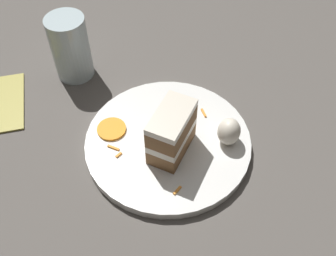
{
  "coord_description": "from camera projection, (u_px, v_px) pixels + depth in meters",
  "views": [
    {
      "loc": [
        0.46,
        0.17,
        0.61
      ],
      "look_at": [
        0.05,
        0.05,
        0.09
      ],
      "focal_mm": 42.0,
      "sensor_mm": 36.0,
      "label": 1
    }
  ],
  "objects": [
    {
      "name": "ground_plane",
      "position": [
        149.0,
        130.0,
        0.78
      ],
      "size": [
        6.0,
        6.0,
        0.0
      ],
      "primitive_type": "plane",
      "color": "#4C4742",
      "rests_on": "ground"
    },
    {
      "name": "dining_table",
      "position": [
        149.0,
        124.0,
        0.77
      ],
      "size": [
        1.24,
        1.18,
        0.04
      ],
      "primitive_type": "cube",
      "color": "#56514C",
      "rests_on": "ground"
    },
    {
      "name": "plate",
      "position": [
        168.0,
        142.0,
        0.7
      ],
      "size": [
        0.29,
        0.29,
        0.02
      ],
      "primitive_type": "cylinder",
      "color": "white",
      "rests_on": "dining_table"
    },
    {
      "name": "cake_slice",
      "position": [
        172.0,
        132.0,
        0.65
      ],
      "size": [
        0.1,
        0.07,
        0.09
      ],
      "rotation": [
        0.0,
        0.0,
        1.42
      ],
      "color": "brown",
      "rests_on": "plate"
    },
    {
      "name": "cream_dollop",
      "position": [
        229.0,
        132.0,
        0.67
      ],
      "size": [
        0.04,
        0.04,
        0.05
      ],
      "primitive_type": "ellipsoid",
      "color": "silver",
      "rests_on": "plate"
    },
    {
      "name": "orange_garnish",
      "position": [
        112.0,
        129.0,
        0.71
      ],
      "size": [
        0.05,
        0.05,
        0.0
      ],
      "primitive_type": "cylinder",
      "color": "orange",
      "rests_on": "plate"
    },
    {
      "name": "carrot_shreds_scatter",
      "position": [
        156.0,
        148.0,
        0.68
      ],
      "size": [
        0.19,
        0.15,
        0.0
      ],
      "color": "orange",
      "rests_on": "plate"
    },
    {
      "name": "drinking_glass",
      "position": [
        71.0,
        51.0,
        0.79
      ],
      "size": [
        0.08,
        0.08,
        0.13
      ],
      "color": "silver",
      "rests_on": "dining_table"
    }
  ]
}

